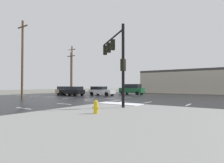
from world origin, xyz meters
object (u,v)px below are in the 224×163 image
at_px(sedan_black, 73,91).
at_px(utility_pole_far, 71,72).
at_px(fire_hydrant, 96,107).
at_px(sedan_white, 101,91).
at_px(utility_pole_distant, 72,69).
at_px(utility_pole_mid, 22,58).
at_px(suv_green, 132,89).
at_px(sedan_tan, 67,90).
at_px(traffic_signal_mast, 115,54).

bearing_deg(sedan_black, utility_pole_far, -42.28).
xyz_separation_m(fire_hydrant, sedan_white, (-12.75, 17.03, 0.32)).
bearing_deg(sedan_black, utility_pole_distant, -44.50).
bearing_deg(sedan_black, utility_pole_mid, 86.45).
distance_m(suv_green, utility_pole_distant, 15.37).
xyz_separation_m(sedan_tan, suv_green, (9.78, 7.73, 0.24)).
xyz_separation_m(sedan_tan, sedan_black, (3.34, -1.82, 0.00)).
xyz_separation_m(sedan_tan, utility_pole_distant, (-4.73, 5.62, 4.82)).
xyz_separation_m(utility_pole_far, utility_pole_distant, (-3.37, 3.43, 1.14)).
bearing_deg(utility_pole_far, utility_pole_mid, -70.96).
distance_m(sedan_tan, sedan_white, 7.23).
bearing_deg(sedan_black, traffic_signal_mast, 146.42).
bearing_deg(suv_green, fire_hydrant, -67.14).
distance_m(sedan_white, utility_pole_distant, 13.46).
relative_size(traffic_signal_mast, fire_hydrant, 7.98).
xyz_separation_m(sedan_tan, utility_pole_mid, (3.08, -10.66, 4.61)).
distance_m(traffic_signal_mast, utility_pole_far, 23.56).
height_order(sedan_white, utility_pole_mid, utility_pole_mid).
relative_size(sedan_black, utility_pole_distant, 0.42).
relative_size(traffic_signal_mast, utility_pole_far, 0.73).
height_order(sedan_white, utility_pole_distant, utility_pole_distant).
relative_size(utility_pole_mid, utility_pole_distant, 0.96).
distance_m(fire_hydrant, utility_pole_mid, 18.18).
xyz_separation_m(sedan_tan, sedan_white, (7.10, 1.38, 0.00)).
xyz_separation_m(fire_hydrant, utility_pole_far, (-21.21, 17.84, 3.99)).
bearing_deg(utility_pole_mid, utility_pole_distant, 115.62).
height_order(suv_green, utility_pole_mid, utility_pole_mid).
distance_m(suv_green, sedan_black, 11.52).
distance_m(sedan_black, utility_pole_far, 7.19).
bearing_deg(fire_hydrant, sedan_tan, 141.75).
bearing_deg(sedan_black, sedan_white, -141.42).
relative_size(sedan_tan, sedan_white, 1.00).
bearing_deg(traffic_signal_mast, sedan_tan, 7.50).
xyz_separation_m(suv_green, utility_pole_mid, (-6.70, -18.39, 4.38)).
bearing_deg(utility_pole_far, sedan_white, -5.45).
bearing_deg(traffic_signal_mast, utility_pole_distant, 2.72).
relative_size(sedan_tan, sedan_black, 1.01).
relative_size(sedan_black, utility_pole_mid, 0.44).
relative_size(traffic_signal_mast, utility_pole_distant, 0.58).
bearing_deg(utility_pole_mid, utility_pole_far, 109.04).
xyz_separation_m(sedan_white, utility_pole_mid, (-4.02, -12.04, 4.61)).
bearing_deg(utility_pole_distant, traffic_signal_mast, -35.96).
xyz_separation_m(traffic_signal_mast, sedan_black, (-14.83, 9.17, -3.66)).
relative_size(sedan_tan, utility_pole_distant, 0.42).
relative_size(suv_green, utility_pole_mid, 0.46).
height_order(traffic_signal_mast, utility_pole_distant, utility_pole_distant).
height_order(fire_hydrant, utility_pole_far, utility_pole_far).
relative_size(fire_hydrant, utility_pole_mid, 0.08).
distance_m(utility_pole_far, utility_pole_distant, 4.95).
relative_size(fire_hydrant, sedan_tan, 0.17).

